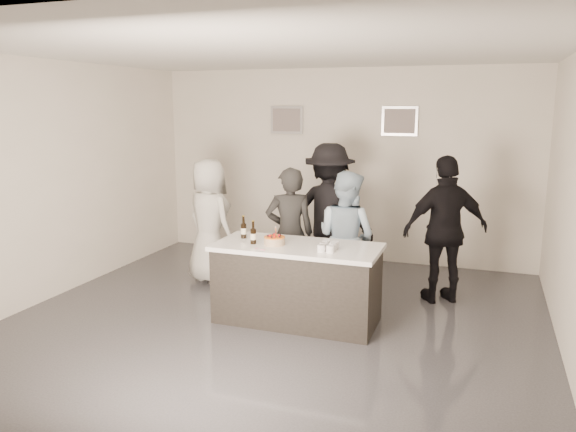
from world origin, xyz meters
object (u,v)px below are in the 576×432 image
Objects in this scene: person_guest_right at (446,230)px; beer_bottle_a at (244,227)px; beer_bottle_b at (253,233)px; person_guest_left at (209,221)px; bar_counter at (297,283)px; person_main_blue at (346,237)px; cake at (275,241)px; person_main_black at (290,233)px; person_guest_back at (329,213)px.

beer_bottle_a is at bearing -0.53° from person_guest_right.
person_guest_left is (-1.14, 1.12, -0.17)m from beer_bottle_b.
bar_counter is 1.12× the size of person_main_blue.
cake is at bearing -20.83° from beer_bottle_a.
person_guest_back reaches higher than person_main_black.
bar_counter is at bearing 11.58° from person_guest_right.
beer_bottle_a is (-0.70, 0.10, 0.58)m from bar_counter.
bar_counter is 1.08× the size of person_guest_left.
beer_bottle_a is at bearing 161.61° from person_guest_left.
person_guest_back is at bearing -131.96° from person_guest_left.
person_guest_back is at bearing 92.86° from bar_counter.
bar_counter is 1.01× the size of person_guest_right.
cake is (-0.24, -0.07, 0.49)m from bar_counter.
beer_bottle_a is 1.30m from person_guest_left.
cake is at bearing 10.84° from beer_bottle_b.
person_main_blue reaches higher than beer_bottle_b.
beer_bottle_a is at bearing 37.00° from person_main_black.
cake is 1.11m from person_main_blue.
bar_counter is 1.00m from person_main_blue.
cake is at bearing 87.92° from person_guest_back.
beer_bottle_b is 1.30m from person_main_blue.
bar_counter is 7.88× the size of cake.
beer_bottle_b is (-0.48, -0.12, 0.58)m from bar_counter.
person_main_blue is (0.70, 0.11, -0.02)m from person_main_black.
beer_bottle_b is at bearing -166.35° from bar_counter.
beer_bottle_b reaches higher than bar_counter.
cake is 0.14× the size of person_main_blue.
person_main_blue is at bearing 35.48° from beer_bottle_a.
bar_counter is at bearing 16.34° from cake.
bar_counter is at bearing 96.29° from person_guest_back.
cake is at bearing 73.11° from person_main_black.
person_guest_left reaches higher than person_main_blue.
person_main_blue is 0.90m from person_guest_back.
person_main_black is at bearing -165.63° from person_guest_left.
person_guest_right is (3.14, 0.25, 0.06)m from person_guest_left.
person_guest_left reaches higher than beer_bottle_a.
person_main_blue is 0.90× the size of person_guest_right.
person_guest_right reaches higher than person_guest_left.
beer_bottle_a is 1.65m from person_guest_back.
person_guest_right is at bearing -149.42° from person_guest_left.
person_main_black is at bearing 32.00° from person_main_blue.
beer_bottle_a reaches higher than cake.
beer_bottle_b is at bearing 56.86° from person_main_black.
beer_bottle_a is 0.13× the size of person_guest_back.
person_guest_left is 3.15m from person_guest_right.
person_main_blue reaches higher than cake.
person_main_blue is (0.60, 0.92, -0.11)m from cake.
person_guest_left is 0.89× the size of person_guest_back.
person_guest_back is (0.27, 0.88, 0.12)m from person_main_black.
beer_bottle_a is 0.15× the size of person_main_black.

